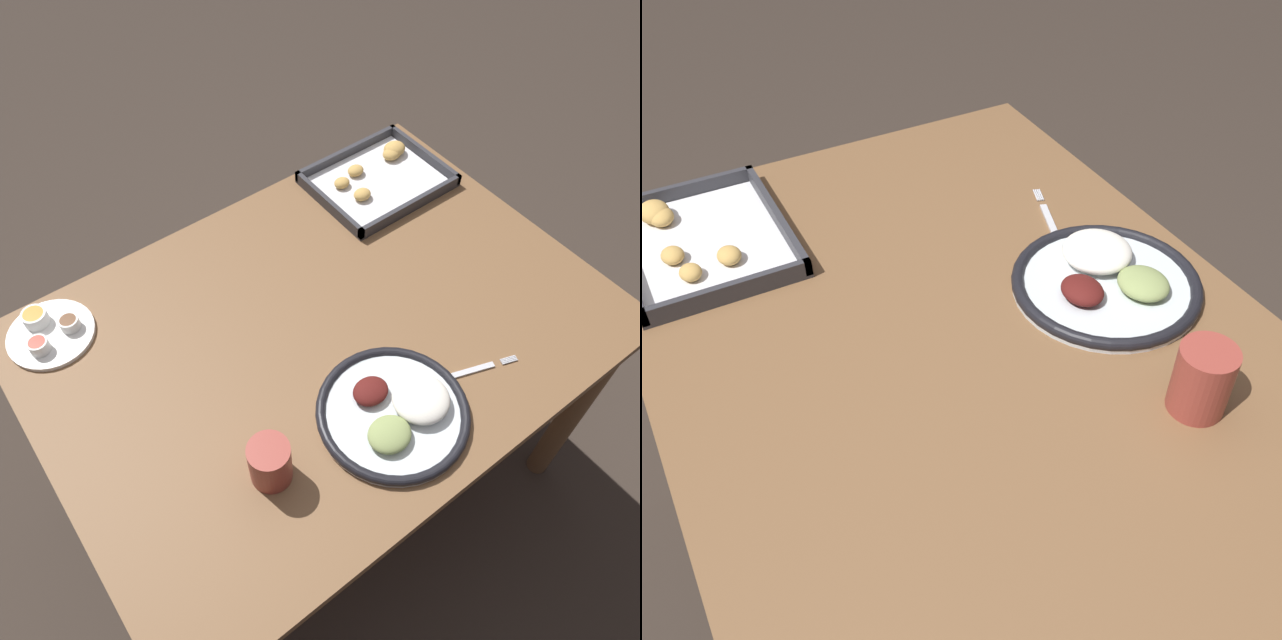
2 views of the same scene
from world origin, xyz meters
The scene contains 7 objects.
ground_plane centered at (0.00, 0.00, 0.00)m, with size 8.00×8.00×0.00m, color #382D26.
dining_table centered at (0.00, 0.00, 0.65)m, with size 1.21×0.88×0.77m.
dinner_plate centered at (-0.01, -0.25, 0.78)m, with size 0.30×0.30×0.05m.
fork centered at (0.17, -0.27, 0.77)m, with size 0.19×0.08×0.00m.
saucer_plate centered at (-0.47, 0.33, 0.78)m, with size 0.18×0.18×0.04m.
baking_tray centered at (0.40, 0.29, 0.78)m, with size 0.33×0.27×0.04m.
drinking_cup centered at (-0.27, -0.21, 0.82)m, with size 0.08×0.08×0.10m.
Camera 1 is at (-0.48, -0.63, 1.84)m, focal length 35.00 mm.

